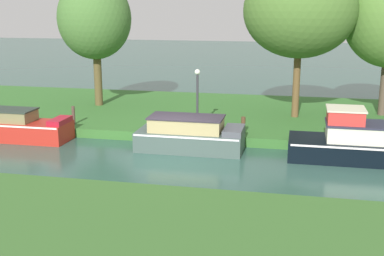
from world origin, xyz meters
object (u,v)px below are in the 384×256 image
red_barge (8,126)px  willow_tree_centre (300,11)px  willow_tree_left (94,19)px  mooring_post_near (243,125)px  mooring_post_far (73,115)px  slate_cruiser (190,135)px  lamp_post (197,91)px

red_barge → willow_tree_centre: (12.07, 5.03, 4.82)m
willow_tree_left → mooring_post_near: bearing=-27.5°
mooring_post_near → mooring_post_far: size_ratio=0.84×
willow_tree_left → mooring_post_far: 5.97m
red_barge → willow_tree_left: bearing=73.4°
willow_tree_left → mooring_post_near: (8.24, -4.29, -4.18)m
mooring_post_far → slate_cruiser: bearing=-15.4°
mooring_post_far → mooring_post_near: bearing=0.0°
lamp_post → willow_tree_left: bearing=148.8°
willow_tree_left → red_barge: bearing=-106.6°
slate_cruiser → willow_tree_left: willow_tree_left is taller
red_barge → slate_cruiser: size_ratio=1.28×
red_barge → mooring_post_far: red_barge is taller
willow_tree_left → mooring_post_near: 10.19m
slate_cruiser → lamp_post: size_ratio=1.64×
red_barge → lamp_post: size_ratio=2.11×
red_barge → lamp_post: (7.91, 2.14, 1.48)m
willow_tree_left → lamp_post: bearing=-31.2°
willow_tree_left → lamp_post: willow_tree_left is taller
mooring_post_near → red_barge: bearing=-171.0°
slate_cruiser → mooring_post_near: (1.93, 1.58, 0.15)m
red_barge → willow_tree_centre: size_ratio=0.76×
willow_tree_centre → mooring_post_near: willow_tree_centre is taller
willow_tree_left → mooring_post_far: willow_tree_left is taller
willow_tree_left → mooring_post_far: bearing=-82.4°
red_barge → slate_cruiser: bearing=-0.0°
willow_tree_left → lamp_post: size_ratio=2.59×
slate_cruiser → willow_tree_left: 9.64m
red_barge → mooring_post_near: 10.12m
slate_cruiser → mooring_post_near: bearing=39.3°
mooring_post_near → willow_tree_left: bearing=152.5°
willow_tree_centre → mooring_post_near: 6.14m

